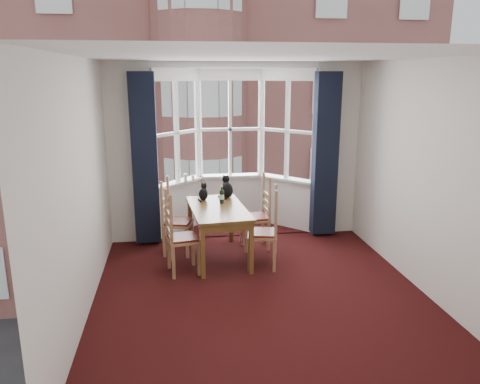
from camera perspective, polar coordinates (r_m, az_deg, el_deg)
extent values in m
plane|color=black|center=(5.78, 2.65, -12.69)|extent=(4.50, 4.50, 0.00)
plane|color=white|center=(5.16, 3.02, 16.25)|extent=(4.50, 4.50, 0.00)
plane|color=silver|center=(5.30, -18.93, 0.16)|extent=(0.00, 4.50, 4.50)
plane|color=silver|center=(6.01, 21.91, 1.51)|extent=(0.00, 4.50, 4.50)
plane|color=silver|center=(3.22, 10.61, -8.29)|extent=(4.00, 0.00, 4.00)
cube|color=silver|center=(7.43, -13.24, 4.46)|extent=(0.70, 0.12, 2.80)
cube|color=silver|center=(7.87, 11.54, 5.07)|extent=(0.70, 0.12, 2.80)
cube|color=black|center=(7.25, -11.51, 3.90)|extent=(0.38, 0.22, 2.60)
cube|color=black|center=(7.63, 10.34, 4.47)|extent=(0.38, 0.22, 2.60)
cube|color=brown|center=(6.67, -2.71, -2.02)|extent=(0.87, 1.46, 0.04)
cube|color=brown|center=(6.14, -4.57, -7.33)|extent=(0.06, 0.06, 0.73)
cube|color=brown|center=(7.36, -6.10, -3.66)|extent=(0.06, 0.06, 0.73)
cube|color=brown|center=(6.26, 1.38, -6.85)|extent=(0.06, 0.06, 0.73)
cube|color=brown|center=(7.46, -1.12, -3.33)|extent=(0.06, 0.06, 0.73)
cube|color=#9D724C|center=(6.31, -6.95, -5.65)|extent=(0.46, 0.48, 0.06)
cube|color=#55180E|center=(6.31, -6.96, -5.52)|extent=(0.42, 0.44, 0.03)
cube|color=#9D724C|center=(6.99, -7.57, -3.69)|extent=(0.49, 0.50, 0.06)
cube|color=#55180E|center=(6.98, -7.57, -3.57)|extent=(0.44, 0.46, 0.03)
cube|color=#9D724C|center=(6.46, 2.74, -5.08)|extent=(0.48, 0.49, 0.06)
cube|color=#55180E|center=(6.46, 2.74, -4.96)|extent=(0.43, 0.45, 0.03)
cube|color=#9D724C|center=(7.15, 1.82, -3.16)|extent=(0.43, 0.44, 0.06)
cube|color=#55180E|center=(7.14, 1.82, -3.04)|extent=(0.38, 0.40, 0.03)
ellipsoid|color=black|center=(7.04, -4.50, -0.30)|extent=(0.18, 0.21, 0.18)
sphere|color=black|center=(7.07, -4.44, 0.73)|extent=(0.10, 0.10, 0.09)
cone|color=black|center=(7.06, -4.64, 1.08)|extent=(0.04, 0.04, 0.04)
cone|color=black|center=(7.06, -4.25, 1.07)|extent=(0.04, 0.04, 0.04)
ellipsoid|color=black|center=(7.16, -1.60, 0.22)|extent=(0.20, 0.25, 0.24)
sphere|color=black|center=(7.20, -1.74, 1.57)|extent=(0.12, 0.12, 0.11)
cone|color=black|center=(7.18, -1.99, 2.00)|extent=(0.04, 0.04, 0.05)
cone|color=black|center=(7.20, -1.49, 2.02)|extent=(0.04, 0.04, 0.05)
cylinder|color=black|center=(6.84, -2.23, -0.62)|extent=(0.07, 0.07, 0.19)
sphere|color=black|center=(6.82, -2.24, 0.10)|extent=(0.06, 0.06, 0.06)
cylinder|color=black|center=(6.81, -2.24, 0.39)|extent=(0.02, 0.02, 0.08)
cylinder|color=gold|center=(6.80, -2.24, 0.69)|extent=(0.03, 0.03, 0.02)
cylinder|color=silver|center=(6.84, -2.23, -0.59)|extent=(0.07, 0.07, 0.07)
cylinder|color=white|center=(7.84, -6.68, 1.77)|extent=(0.06, 0.06, 0.13)
cylinder|color=white|center=(7.88, -5.77, 1.73)|extent=(0.06, 0.06, 0.09)
plane|color=#333335|center=(38.30, -6.61, 1.20)|extent=(80.00, 80.00, 0.00)
cube|color=#98574E|center=(19.40, -5.40, 9.45)|extent=(18.00, 6.00, 14.00)
cylinder|color=#98574E|center=(16.42, -4.83, 8.59)|extent=(3.20, 3.20, 14.00)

